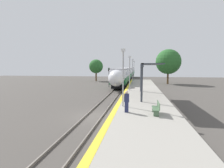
% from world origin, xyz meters
% --- Properties ---
extents(ground_plane, '(120.00, 120.00, 0.00)m').
position_xyz_m(ground_plane, '(0.00, 0.00, 0.00)').
color(ground_plane, '#4C4742').
extents(rail_left, '(0.08, 90.00, 0.15)m').
position_xyz_m(rail_left, '(-0.72, 0.00, 0.07)').
color(rail_left, slate).
rests_on(rail_left, ground_plane).
extents(rail_right, '(0.08, 90.00, 0.15)m').
position_xyz_m(rail_right, '(0.72, 0.00, 0.07)').
color(rail_right, slate).
rests_on(rail_right, ground_plane).
extents(train, '(2.92, 61.07, 3.94)m').
position_xyz_m(train, '(0.00, 43.39, 2.26)').
color(train, black).
rests_on(train, ground_plane).
extents(platform_right, '(5.05, 64.00, 0.91)m').
position_xyz_m(platform_right, '(4.27, 0.00, 0.45)').
color(platform_right, '#9E998E').
rests_on(platform_right, ground_plane).
extents(platform_bench, '(0.44, 1.54, 0.89)m').
position_xyz_m(platform_bench, '(5.06, -1.85, 1.38)').
color(platform_bench, '#4C6B4C').
rests_on(platform_bench, platform_right).
extents(person_waiting, '(0.36, 0.22, 1.61)m').
position_xyz_m(person_waiting, '(2.90, -1.64, 1.74)').
color(person_waiting, navy).
rests_on(person_waiting, platform_right).
extents(railway_signal, '(0.28, 0.28, 4.04)m').
position_xyz_m(railway_signal, '(-2.46, 21.55, 2.49)').
color(railway_signal, '#59595E').
rests_on(railway_signal, ground_plane).
extents(lamppost_near, '(0.36, 0.20, 4.88)m').
position_xyz_m(lamppost_near, '(2.45, 0.29, 3.73)').
color(lamppost_near, '#9E9EA3').
rests_on(lamppost_near, platform_right).
extents(lamppost_mid, '(0.36, 0.20, 4.88)m').
position_xyz_m(lamppost_mid, '(2.45, 10.51, 3.73)').
color(lamppost_mid, '#9E9EA3').
rests_on(lamppost_mid, platform_right).
extents(lamppost_far, '(0.36, 0.20, 4.88)m').
position_xyz_m(lamppost_far, '(2.45, 20.73, 3.73)').
color(lamppost_far, '#9E9EA3').
rests_on(lamppost_far, platform_right).
extents(lamppost_farthest, '(0.36, 0.20, 4.88)m').
position_xyz_m(lamppost_farthest, '(2.45, 30.94, 3.73)').
color(lamppost_farthest, '#9E9EA3').
rests_on(lamppost_farthest, platform_right).
extents(station_canopy, '(2.02, 10.36, 3.70)m').
position_xyz_m(station_canopy, '(4.62, 6.15, 4.35)').
color(station_canopy, '#333842').
rests_on(station_canopy, platform_right).
extents(background_tree_left, '(4.08, 4.08, 6.40)m').
position_xyz_m(background_tree_left, '(-8.80, 35.89, 4.33)').
color(background_tree_left, brown).
rests_on(background_tree_left, ground_plane).
extents(background_tree_right, '(6.09, 6.09, 8.53)m').
position_xyz_m(background_tree_right, '(10.80, 30.27, 5.48)').
color(background_tree_right, brown).
rests_on(background_tree_right, ground_plane).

